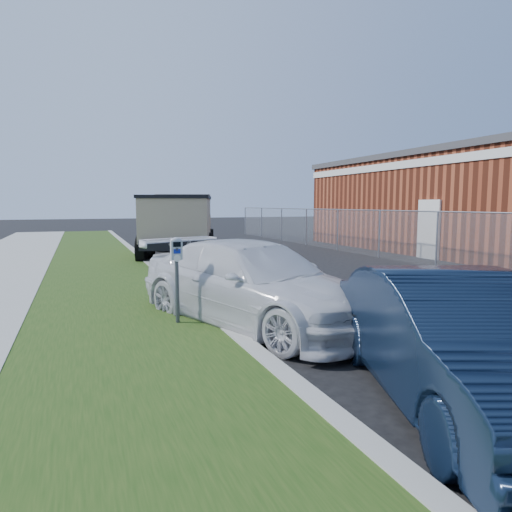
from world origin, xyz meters
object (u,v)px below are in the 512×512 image
object	(u,v)px
navy_sedan	(455,341)
parking_meter	(177,261)
white_wagon	(251,283)
dump_truck	(180,221)

from	to	relation	value
navy_sedan	parking_meter	bearing A→B (deg)	136.67
white_wagon	navy_sedan	distance (m)	3.85
navy_sedan	dump_truck	distance (m)	14.55
white_wagon	dump_truck	bearing A→B (deg)	63.24
navy_sedan	dump_truck	xyz separation A→B (m)	(0.33, 14.53, 0.70)
white_wagon	navy_sedan	world-z (taller)	white_wagon
white_wagon	dump_truck	size ratio (longest dim) A/B	0.73
parking_meter	white_wagon	world-z (taller)	parking_meter
parking_meter	dump_truck	size ratio (longest dim) A/B	0.21
white_wagon	dump_truck	distance (m)	10.82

